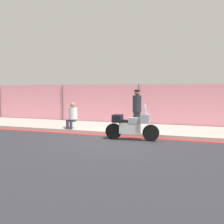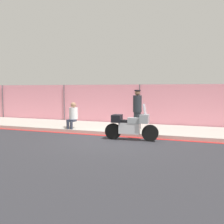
# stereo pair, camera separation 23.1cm
# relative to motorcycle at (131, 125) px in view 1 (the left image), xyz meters

# --- Properties ---
(ground_plane) EXTENTS (120.00, 120.00, 0.00)m
(ground_plane) POSITION_rel_motorcycle_xyz_m (-0.65, -0.30, -0.59)
(ground_plane) COLOR #2D2D33
(sidewalk) EXTENTS (34.56, 3.24, 0.15)m
(sidewalk) POSITION_rel_motorcycle_xyz_m (-0.65, 2.30, -0.51)
(sidewalk) COLOR #ADA89E
(sidewalk) RESTS_ON ground_plane
(curb_paint_stripe) EXTENTS (34.56, 0.18, 0.01)m
(curb_paint_stripe) POSITION_rel_motorcycle_xyz_m (-0.65, 0.59, -0.59)
(curb_paint_stripe) COLOR red
(curb_paint_stripe) RESTS_ON ground_plane
(storefront_fence) EXTENTS (32.84, 0.17, 2.26)m
(storefront_fence) POSITION_rel_motorcycle_xyz_m (-0.65, 4.01, 0.54)
(storefront_fence) COLOR pink
(storefront_fence) RESTS_ON ground_plane
(motorcycle) EXTENTS (2.15, 0.59, 1.46)m
(motorcycle) POSITION_rel_motorcycle_xyz_m (0.00, 0.00, 0.00)
(motorcycle) COLOR black
(motorcycle) RESTS_ON ground_plane
(officer_standing) EXTENTS (0.41, 0.41, 1.82)m
(officer_standing) POSITION_rel_motorcycle_xyz_m (-0.28, 2.05, 0.50)
(officer_standing) COLOR #1E2328
(officer_standing) RESTS_ON sidewalk
(person_seated_on_curb) EXTENTS (0.41, 0.66, 1.24)m
(person_seated_on_curb) POSITION_rel_motorcycle_xyz_m (-3.18, 1.12, 0.24)
(person_seated_on_curb) COLOR #2D3342
(person_seated_on_curb) RESTS_ON sidewalk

